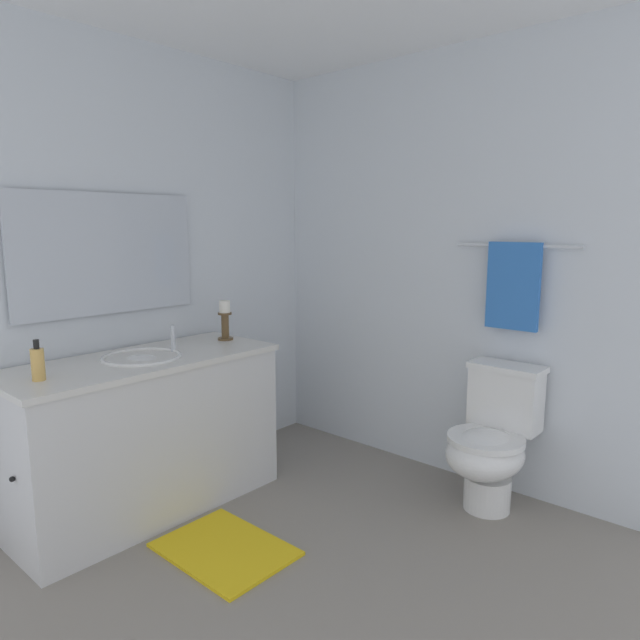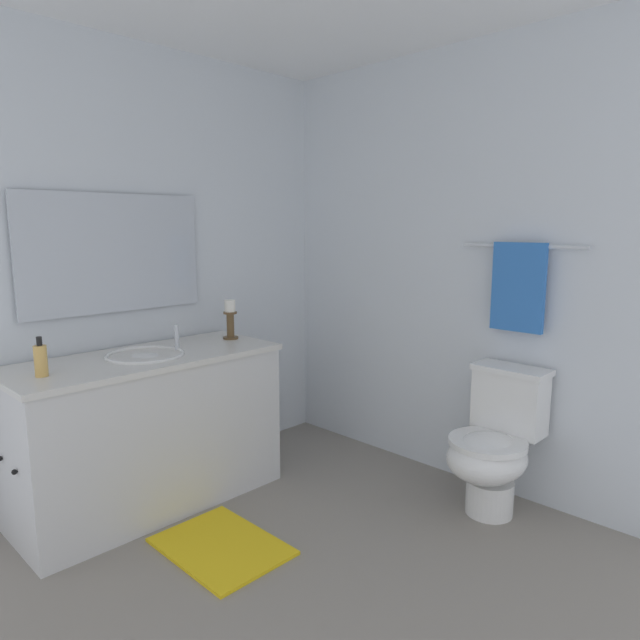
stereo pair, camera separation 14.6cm
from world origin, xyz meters
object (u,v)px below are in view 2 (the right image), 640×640
at_px(sink_basin, 146,363).
at_px(soap_bottle, 41,360).
at_px(toilet, 494,445).
at_px(towel_near_vanity, 518,287).
at_px(vanity_cabinet, 149,430).
at_px(mirror, 114,253).
at_px(candle_holder_tall, 230,319).
at_px(towel_bar, 522,246).
at_px(bath_mat, 221,546).

distance_m(sink_basin, soap_bottle, 0.54).
relative_size(toilet, towel_near_vanity, 1.63).
bearing_deg(vanity_cabinet, mirror, 179.99).
bearing_deg(toilet, mirror, -144.09).
xyz_separation_m(mirror, candle_holder_tall, (0.24, 0.57, -0.40)).
bearing_deg(soap_bottle, vanity_cabinet, 94.74).
bearing_deg(towel_near_vanity, towel_bar, 90.00).
xyz_separation_m(vanity_cabinet, candle_holder_tall, (-0.04, 0.57, 0.52)).
distance_m(candle_holder_tall, toilet, 1.62).
distance_m(vanity_cabinet, mirror, 0.96).
xyz_separation_m(towel_bar, bath_mat, (-0.71, -1.40, -1.36)).
bearing_deg(towel_near_vanity, toilet, -85.63).
bearing_deg(sink_basin, mirror, -179.80).
relative_size(sink_basin, bath_mat, 0.67).
bearing_deg(soap_bottle, towel_near_vanity, 55.89).
height_order(mirror, towel_bar, mirror).
xyz_separation_m(toilet, towel_near_vanity, (-0.02, 0.20, 0.79)).
height_order(candle_holder_tall, towel_bar, towel_bar).
distance_m(sink_basin, toilet, 1.84).
height_order(toilet, bath_mat, toilet).
bearing_deg(mirror, towel_bar, 40.98).
bearing_deg(bath_mat, toilet, 58.41).
xyz_separation_m(sink_basin, mirror, (-0.28, -0.00, 0.55)).
height_order(vanity_cabinet, bath_mat, vanity_cabinet).
bearing_deg(bath_mat, mirror, -180.00).
bearing_deg(soap_bottle, towel_bar, 56.14).
relative_size(towel_near_vanity, bath_mat, 0.77).
bearing_deg(candle_holder_tall, towel_near_vanity, 30.53).
bearing_deg(mirror, bath_mat, 0.00).
relative_size(sink_basin, towel_near_vanity, 0.88).
xyz_separation_m(mirror, towel_bar, (1.62, 1.40, 0.04)).
xyz_separation_m(candle_holder_tall, soap_bottle, (0.08, -1.10, -0.05)).
height_order(towel_bar, towel_near_vanity, towel_near_vanity).
distance_m(soap_bottle, bath_mat, 1.18).
height_order(toilet, towel_near_vanity, towel_near_vanity).
bearing_deg(mirror, candle_holder_tall, 67.31).
distance_m(toilet, towel_near_vanity, 0.82).
distance_m(vanity_cabinet, towel_bar, 2.16).
xyz_separation_m(candle_holder_tall, towel_near_vanity, (1.38, 0.81, 0.23)).
distance_m(vanity_cabinet, sink_basin, 0.37).
bearing_deg(vanity_cabinet, bath_mat, 0.00).
xyz_separation_m(vanity_cabinet, towel_near_vanity, (1.34, 1.39, 0.75)).
height_order(vanity_cabinet, towel_bar, towel_bar).
xyz_separation_m(mirror, toilet, (1.63, 1.18, -0.96)).
bearing_deg(soap_bottle, mirror, 121.72).
height_order(sink_basin, toilet, sink_basin).
bearing_deg(soap_bottle, bath_mat, 41.96).
relative_size(mirror, towel_bar, 1.52).
xyz_separation_m(vanity_cabinet, mirror, (-0.28, 0.00, 0.92)).
distance_m(vanity_cabinet, bath_mat, 0.74).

